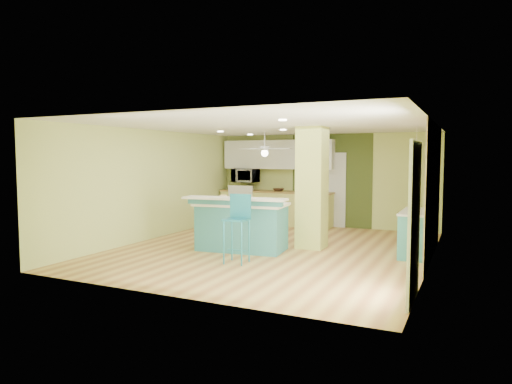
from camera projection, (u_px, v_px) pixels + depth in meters
floor at (273, 249)px, 9.33m from camera, size 6.00×7.00×0.01m
ceiling at (274, 126)px, 9.13m from camera, size 6.00×7.00×0.01m
wall_back at (324, 180)px, 12.39m from camera, size 6.00×0.01×2.50m
wall_front at (170, 205)px, 6.07m from camera, size 6.00×0.01×2.50m
wall_left at (154, 185)px, 10.51m from camera, size 0.01×7.00×2.50m
wall_right at (432, 193)px, 7.95m from camera, size 0.01×7.00×2.50m
wood_panel at (433, 191)px, 8.50m from camera, size 0.02×3.40×2.50m
olive_accent at (331, 181)px, 12.29m from camera, size 2.20×0.02×2.50m
interior_door at (331, 190)px, 12.28m from camera, size 0.82×0.05×2.00m
french_door at (414, 222)px, 5.91m from camera, size 0.04×1.08×2.10m
column at (312, 188)px, 9.40m from camera, size 0.55×0.55×2.50m
kitchen_run at (276, 208)px, 12.73m from camera, size 3.25×0.63×0.94m
stove at (245, 206)px, 13.13m from camera, size 0.76×0.66×1.08m
upper_cabinets at (278, 155)px, 12.72m from camera, size 3.20×0.34×0.80m
microwave at (245, 176)px, 13.07m from camera, size 0.70×0.48×0.39m
ceiling_fan at (265, 149)px, 11.44m from camera, size 1.41×1.41×0.61m
pendant_lamp at (416, 157)px, 8.73m from camera, size 0.14×0.14×0.69m
wall_decor at (433, 175)px, 8.66m from camera, size 0.03×0.90×0.70m
peninsula at (242, 225)px, 9.20m from camera, size 2.10×1.30×1.10m
bar_stool at (238, 217)px, 8.12m from camera, size 0.43×0.43×1.22m
side_counter at (416, 233)px, 8.73m from camera, size 0.56×1.33×0.85m
fruit_bowl at (278, 190)px, 12.58m from camera, size 0.35×0.35×0.08m
canister at (223, 199)px, 9.21m from camera, size 0.16×0.16×0.16m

